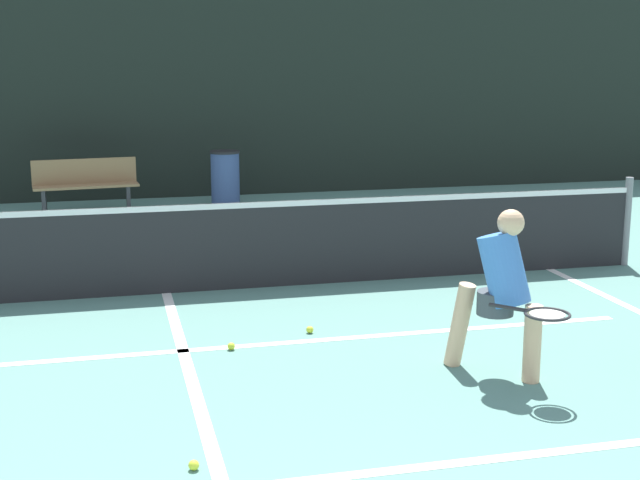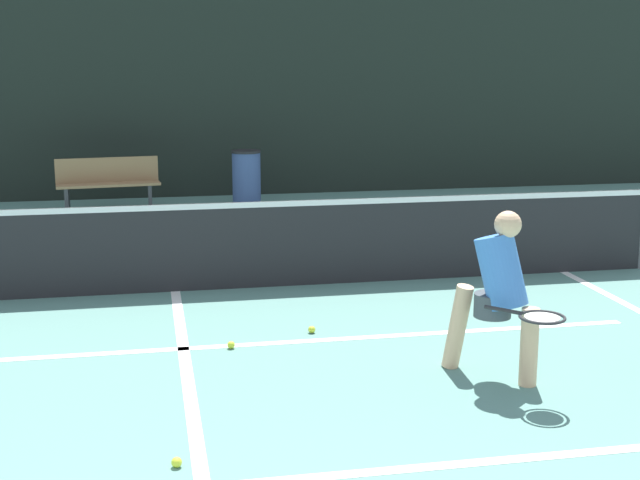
{
  "view_description": "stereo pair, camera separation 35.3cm",
  "coord_description": "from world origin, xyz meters",
  "px_view_note": "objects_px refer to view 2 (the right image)",
  "views": [
    {
      "loc": [
        -0.6,
        -2.29,
        2.52
      ],
      "look_at": [
        1.18,
        4.95,
        0.95
      ],
      "focal_mm": 50.0,
      "sensor_mm": 36.0,
      "label": 1
    },
    {
      "loc": [
        -0.25,
        -2.37,
        2.52
      ],
      "look_at": [
        1.18,
        4.95,
        0.95
      ],
      "focal_mm": 50.0,
      "sensor_mm": 36.0,
      "label": 2
    }
  ],
  "objects_px": {
    "parked_car": "(45,151)",
    "player_practicing": "(499,289)",
    "courtside_bench": "(108,182)",
    "trash_bin": "(246,178)"
  },
  "relations": [
    {
      "from": "player_practicing",
      "to": "trash_bin",
      "type": "distance_m",
      "value": 8.65
    },
    {
      "from": "parked_car",
      "to": "player_practicing",
      "type": "bearing_deg",
      "value": -69.03
    },
    {
      "from": "courtside_bench",
      "to": "parked_car",
      "type": "distance_m",
      "value": 3.87
    },
    {
      "from": "player_practicing",
      "to": "courtside_bench",
      "type": "xyz_separation_m",
      "value": [
        -3.26,
        8.41,
        -0.25
      ]
    },
    {
      "from": "player_practicing",
      "to": "parked_car",
      "type": "height_order",
      "value": "parked_car"
    },
    {
      "from": "courtside_bench",
      "to": "parked_car",
      "type": "relative_size",
      "value": 0.37
    },
    {
      "from": "trash_bin",
      "to": "parked_car",
      "type": "height_order",
      "value": "parked_car"
    },
    {
      "from": "trash_bin",
      "to": "parked_car",
      "type": "relative_size",
      "value": 0.2
    },
    {
      "from": "player_practicing",
      "to": "courtside_bench",
      "type": "relative_size",
      "value": 0.81
    },
    {
      "from": "player_practicing",
      "to": "courtside_bench",
      "type": "height_order",
      "value": "player_practicing"
    }
  ]
}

